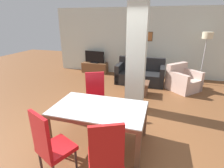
# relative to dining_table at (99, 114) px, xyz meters

# --- Properties ---
(ground_plane) EXTENTS (18.00, 18.00, 0.00)m
(ground_plane) POSITION_rel_dining_table_xyz_m (0.00, 0.00, -0.60)
(ground_plane) COLOR brown
(back_wall) EXTENTS (7.20, 0.09, 2.70)m
(back_wall) POSITION_rel_dining_table_xyz_m (0.00, 4.69, 0.75)
(back_wall) COLOR silver
(back_wall) RESTS_ON ground_plane
(divider_pillar) EXTENTS (0.45, 0.38, 2.70)m
(divider_pillar) POSITION_rel_dining_table_xyz_m (0.41, 1.52, 0.75)
(divider_pillar) COLOR silver
(divider_pillar) RESTS_ON ground_plane
(dining_table) EXTENTS (1.68, 1.01, 0.75)m
(dining_table) POSITION_rel_dining_table_xyz_m (0.00, 0.00, 0.00)
(dining_table) COLOR brown
(dining_table) RESTS_ON ground_plane
(dining_chair_far_left) EXTENTS (0.61, 0.61, 1.09)m
(dining_chair_far_left) POSITION_rel_dining_table_xyz_m (-0.42, 0.89, -0.04)
(dining_chair_far_left) COLOR red
(dining_chair_far_left) RESTS_ON ground_plane
(dining_chair_near_left) EXTENTS (0.61, 0.61, 1.09)m
(dining_chair_near_left) POSITION_rel_dining_table_xyz_m (-0.42, -0.91, -0.04)
(dining_chair_near_left) COLOR red
(dining_chair_near_left) RESTS_ON ground_plane
(dining_chair_near_right) EXTENTS (0.61, 0.61, 1.09)m
(dining_chair_near_right) POSITION_rel_dining_table_xyz_m (0.42, -0.88, -0.04)
(dining_chair_near_right) COLOR red
(dining_chair_near_right) RESTS_ON ground_plane
(sofa) EXTENTS (1.72, 0.88, 0.91)m
(sofa) POSITION_rel_dining_table_xyz_m (0.27, 3.62, -0.30)
(sofa) COLOR black
(sofa) RESTS_ON ground_plane
(armchair) EXTENTS (1.20, 1.20, 0.85)m
(armchair) POSITION_rel_dining_table_xyz_m (1.74, 3.32, -0.31)
(armchair) COLOR beige
(armchair) RESTS_ON ground_plane
(coffee_table) EXTENTS (0.71, 0.53, 0.40)m
(coffee_table) POSITION_rel_dining_table_xyz_m (0.34, 2.55, -0.40)
(coffee_table) COLOR brown
(coffee_table) RESTS_ON ground_plane
(bottle) EXTENTS (0.07, 0.07, 0.29)m
(bottle) POSITION_rel_dining_table_xyz_m (0.18, 2.70, -0.09)
(bottle) COLOR #B2B7BC
(bottle) RESTS_ON coffee_table
(tv_stand) EXTENTS (1.13, 0.40, 0.44)m
(tv_stand) POSITION_rel_dining_table_xyz_m (-1.84, 4.41, -0.39)
(tv_stand) COLOR brown
(tv_stand) RESTS_ON ground_plane
(tv_screen) EXTENTS (0.91, 0.24, 0.52)m
(tv_screen) POSITION_rel_dining_table_xyz_m (-1.84, 4.41, 0.08)
(tv_screen) COLOR black
(tv_screen) RESTS_ON tv_stand
(floor_lamp) EXTENTS (0.34, 0.34, 1.84)m
(floor_lamp) POSITION_rel_dining_table_xyz_m (2.41, 4.14, 0.95)
(floor_lamp) COLOR #B7B7BC
(floor_lamp) RESTS_ON ground_plane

